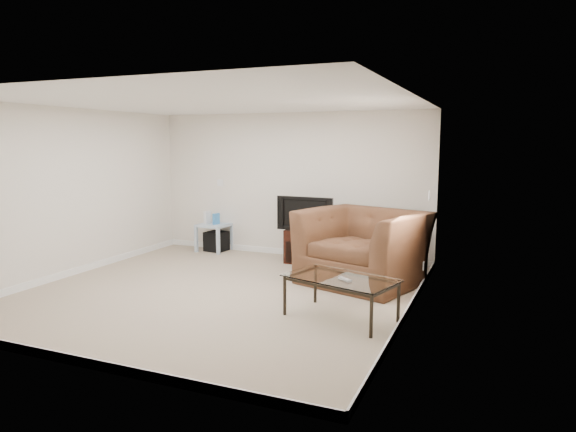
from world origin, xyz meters
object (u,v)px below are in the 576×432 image
at_px(side_table, 214,237).
at_px(recliner, 363,235).
at_px(subwoofer, 216,241).
at_px(television, 307,213).
at_px(coffee_table, 340,298).
at_px(tv_stand, 307,246).

distance_m(side_table, recliner, 3.29).
bearing_deg(subwoofer, recliner, -19.85).
relative_size(television, coffee_table, 0.74).
xyz_separation_m(subwoofer, recliner, (3.05, -1.10, 0.52)).
distance_m(television, recliner, 1.43).
xyz_separation_m(subwoofer, coffee_table, (3.19, -2.67, 0.06)).
bearing_deg(television, subwoofer, 174.19).
relative_size(subwoofer, recliner, 0.22).
relative_size(tv_stand, television, 0.74).
distance_m(tv_stand, coffee_table, 2.75).
relative_size(side_table, recliner, 0.33).
distance_m(subwoofer, coffee_table, 4.16).
distance_m(side_table, subwoofer, 0.08).
relative_size(television, recliner, 0.57).
bearing_deg(recliner, side_table, 177.72).
bearing_deg(side_table, television, -7.66).
xyz_separation_m(tv_stand, recliner, (1.16, -0.85, 0.42)).
xyz_separation_m(recliner, coffee_table, (0.15, -1.57, -0.46)).
bearing_deg(side_table, tv_stand, -6.83).
distance_m(side_table, coffee_table, 4.17).
relative_size(subwoofer, coffee_table, 0.29).
relative_size(recliner, coffee_table, 1.30).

